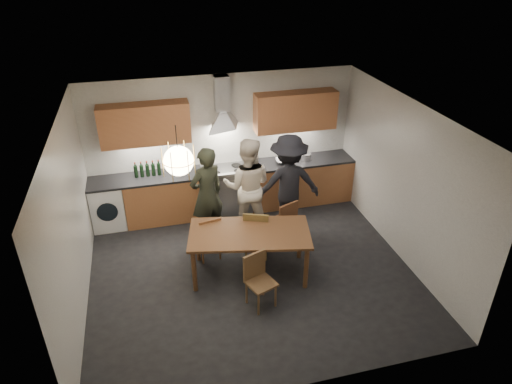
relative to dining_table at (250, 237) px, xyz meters
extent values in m
plane|color=black|center=(0.03, 0.05, -0.68)|extent=(5.00, 5.00, 0.00)
cube|color=white|center=(0.03, 2.30, 0.62)|extent=(5.00, 0.02, 2.60)
cube|color=white|center=(0.03, -2.20, 0.62)|extent=(5.00, 0.02, 2.60)
cube|color=white|center=(-2.47, 0.05, 0.62)|extent=(0.02, 4.50, 2.60)
cube|color=white|center=(2.53, 0.05, 0.62)|extent=(0.02, 4.50, 2.60)
cube|color=silver|center=(0.03, 0.05, 1.92)|extent=(5.00, 4.50, 0.02)
cube|color=#C67E4C|center=(-1.14, 2.00, -0.25)|extent=(1.45, 0.60, 0.86)
cube|color=#C67E4C|center=(1.51, 2.00, -0.25)|extent=(2.05, 0.60, 0.86)
cube|color=white|center=(-2.17, 2.00, -0.26)|extent=(0.58, 0.58, 0.85)
cube|color=black|center=(-1.44, 2.00, 0.20)|extent=(2.05, 0.62, 0.04)
cube|color=black|center=(1.51, 2.00, 0.20)|extent=(2.05, 0.62, 0.04)
cube|color=silver|center=(0.03, 2.00, -0.28)|extent=(0.90, 0.60, 0.80)
cube|color=black|center=(0.03, 1.72, -0.30)|extent=(0.78, 0.02, 0.42)
cube|color=slate|center=(0.03, 2.00, 0.16)|extent=(0.90, 0.60, 0.08)
cube|color=silver|center=(0.03, 1.74, 0.22)|extent=(0.90, 0.08, 0.04)
cube|color=#CD7F4E|center=(-1.34, 2.13, 1.18)|extent=(1.55, 0.35, 0.72)
cube|color=#CD7F4E|center=(1.41, 2.13, 1.18)|extent=(1.55, 0.35, 0.72)
cube|color=silver|center=(0.03, 2.17, 1.61)|extent=(0.26, 0.22, 0.62)
cylinder|color=black|center=(-0.97, -0.05, 1.67)|extent=(0.01, 0.01, 0.50)
sphere|color=#FFE0A5|center=(-0.97, -0.05, 1.42)|extent=(0.40, 0.40, 0.40)
torus|color=gold|center=(-0.97, -0.05, 1.42)|extent=(0.43, 0.43, 0.01)
cube|color=brown|center=(0.00, 0.00, 0.07)|extent=(1.98, 1.27, 0.04)
cylinder|color=brown|center=(-0.89, -0.19, -0.32)|extent=(0.07, 0.07, 0.73)
cylinder|color=brown|center=(-0.74, 0.54, -0.32)|extent=(0.07, 0.07, 0.73)
cylinder|color=brown|center=(0.74, -0.54, -0.32)|extent=(0.07, 0.07, 0.73)
cylinder|color=brown|center=(0.89, 0.19, -0.32)|extent=(0.07, 0.07, 0.73)
cube|color=brown|center=(-0.56, 0.59, -0.29)|extent=(0.43, 0.43, 0.03)
cube|color=brown|center=(-0.53, 0.43, -0.07)|extent=(0.37, 0.10, 0.40)
cylinder|color=brown|center=(-0.44, 0.77, -0.49)|extent=(0.03, 0.03, 0.38)
cylinder|color=brown|center=(-0.39, 0.47, -0.49)|extent=(0.03, 0.03, 0.38)
cylinder|color=brown|center=(-0.74, 0.71, -0.49)|extent=(0.03, 0.03, 0.38)
cylinder|color=brown|center=(-0.68, 0.42, -0.49)|extent=(0.03, 0.03, 0.38)
cube|color=brown|center=(0.24, 0.46, -0.25)|extent=(0.52, 0.52, 0.04)
cube|color=brown|center=(0.17, 0.29, -0.01)|extent=(0.39, 0.18, 0.44)
cylinder|color=brown|center=(0.45, 0.55, -0.48)|extent=(0.03, 0.03, 0.41)
cylinder|color=brown|center=(0.33, 0.25, -0.48)|extent=(0.03, 0.03, 0.41)
cylinder|color=brown|center=(0.15, 0.67, -0.48)|extent=(0.03, 0.03, 0.41)
cylinder|color=brown|center=(0.03, 0.37, -0.48)|extent=(0.03, 0.03, 0.41)
cube|color=brown|center=(0.73, 0.69, -0.27)|extent=(0.51, 0.51, 0.04)
cube|color=brown|center=(0.80, 0.53, -0.04)|extent=(0.37, 0.18, 0.42)
cylinder|color=brown|center=(0.81, 0.90, -0.48)|extent=(0.03, 0.03, 0.40)
cylinder|color=brown|center=(0.93, 0.61, -0.48)|extent=(0.03, 0.03, 0.40)
cylinder|color=brown|center=(0.52, 0.77, -0.48)|extent=(0.03, 0.03, 0.40)
cylinder|color=brown|center=(0.64, 0.49, -0.48)|extent=(0.03, 0.03, 0.40)
cube|color=brown|center=(-0.02, -0.74, -0.29)|extent=(0.48, 0.48, 0.04)
cube|color=brown|center=(-0.07, -0.59, -0.07)|extent=(0.36, 0.16, 0.40)
cylinder|color=brown|center=(-0.10, -0.94, -0.49)|extent=(0.03, 0.03, 0.38)
cylinder|color=brown|center=(-0.21, -0.66, -0.49)|extent=(0.03, 0.03, 0.38)
cylinder|color=brown|center=(0.18, -0.83, -0.49)|extent=(0.03, 0.03, 0.38)
cylinder|color=brown|center=(0.07, -0.55, -0.49)|extent=(0.03, 0.03, 0.38)
imported|color=black|center=(-0.46, 1.16, 0.18)|extent=(0.74, 0.63, 1.72)
imported|color=beige|center=(0.27, 1.23, 0.21)|extent=(1.03, 0.91, 1.78)
imported|color=black|center=(0.98, 1.14, 0.22)|extent=(1.20, 0.74, 1.80)
imported|color=#B4B5B8|center=(1.15, 1.98, 0.25)|extent=(0.31, 0.31, 0.07)
cylinder|color=silver|center=(1.62, 1.98, 0.28)|extent=(0.22, 0.22, 0.13)
camera|label=1|loc=(-1.33, -5.58, 3.96)|focal=32.00mm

